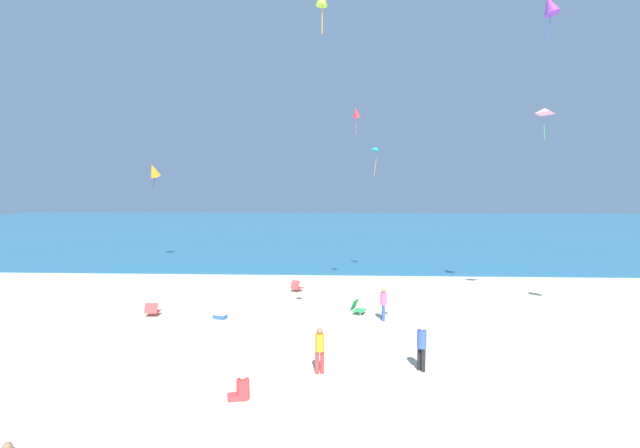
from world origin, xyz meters
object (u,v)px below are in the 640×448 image
(cooler_box, at_px, (220,316))
(person_1, at_px, (384,302))
(person_4, at_px, (242,389))
(person_2, at_px, (320,347))
(kite_pink, at_px, (545,111))
(person_0, at_px, (422,344))
(kite_orange, at_px, (154,170))
(kite_red, at_px, (356,113))
(kite_purple, at_px, (550,5))
(beach_chair_far_left, at_px, (152,310))
(beach_chair_far_right, at_px, (357,307))
(kite_teal, at_px, (376,149))
(beach_chair_near_camera, at_px, (297,286))

(cooler_box, bearing_deg, person_1, 0.14)
(cooler_box, height_order, person_4, person_4)
(person_2, height_order, kite_pink, kite_pink)
(kite_pink, bearing_deg, cooler_box, -171.89)
(person_0, relative_size, kite_orange, 0.80)
(kite_red, xyz_separation_m, kite_purple, (8.06, -3.52, 3.94))
(beach_chair_far_left, relative_size, kite_purple, 0.33)
(cooler_box, height_order, kite_purple, kite_purple)
(beach_chair_far_right, xyz_separation_m, person_2, (-1.39, -6.72, 0.54))
(kite_teal, relative_size, kite_pink, 1.22)
(person_0, xyz_separation_m, person_4, (-5.26, -2.18, -0.59))
(person_1, bearing_deg, person_0, -83.44)
(beach_chair_near_camera, xyz_separation_m, cooler_box, (-2.86, -5.22, -0.17))
(beach_chair_far_right, bearing_deg, person_1, -17.69)
(person_0, distance_m, person_1, 5.43)
(beach_chair_near_camera, height_order, kite_purple, kite_purple)
(person_4, bearing_deg, kite_teal, -123.02)
(cooler_box, relative_size, kite_purple, 0.33)
(person_1, distance_m, person_2, 6.25)
(cooler_box, height_order, kite_orange, kite_orange)
(beach_chair_far_left, height_order, person_0, person_0)
(kite_pink, bearing_deg, beach_chair_far_right, -172.89)
(kite_purple, bearing_deg, person_0, -133.59)
(beach_chair_far_right, relative_size, person_2, 0.55)
(beach_chair_near_camera, bearing_deg, beach_chair_far_right, -114.56)
(beach_chair_far_left, distance_m, cooler_box, 3.12)
(person_4, height_order, kite_orange, kite_orange)
(person_2, bearing_deg, person_0, 84.19)
(cooler_box, bearing_deg, person_2, -51.20)
(beach_chair_near_camera, relative_size, person_4, 1.07)
(person_0, height_order, kite_red, kite_red)
(person_2, bearing_deg, kite_red, 160.30)
(person_0, distance_m, kite_orange, 25.96)
(person_1, distance_m, kite_purple, 14.45)
(cooler_box, distance_m, kite_red, 12.09)
(person_4, bearing_deg, kite_red, -122.56)
(beach_chair_far_right, distance_m, person_4, 9.22)
(kite_teal, distance_m, kite_orange, 16.55)
(kite_teal, relative_size, kite_purple, 0.87)
(person_1, relative_size, kite_teal, 0.81)
(kite_red, xyz_separation_m, kite_orange, (-14.37, 9.33, -2.71))
(beach_chair_far_left, height_order, kite_purple, kite_purple)
(person_4, bearing_deg, kite_purple, -159.53)
(kite_teal, bearing_deg, person_0, -88.27)
(person_1, height_order, kite_purple, kite_purple)
(person_2, xyz_separation_m, person_4, (-2.06, -1.83, -0.56))
(kite_red, distance_m, kite_purple, 9.64)
(beach_chair_far_left, bearing_deg, person_4, -145.28)
(person_4, height_order, kite_teal, kite_teal)
(beach_chair_far_right, xyz_separation_m, cooler_box, (-5.99, -1.00, -0.18))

